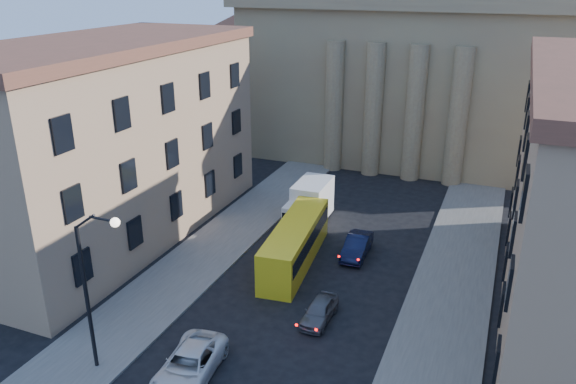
% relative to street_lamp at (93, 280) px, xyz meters
% --- Properties ---
extents(sidewalk_left, '(5.00, 60.00, 0.15)m').
position_rel_street_lamp_xyz_m(sidewalk_left, '(-1.53, 10.00, -5.21)').
color(sidewalk_left, '#585551').
rests_on(sidewalk_left, ground).
extents(sidewalk_right, '(5.00, 60.00, 0.15)m').
position_rel_street_lamp_xyz_m(sidewalk_right, '(15.47, 10.00, -5.21)').
color(sidewalk_right, '#585551').
rests_on(sidewalk_right, ground).
extents(church, '(68.02, 28.76, 36.60)m').
position_rel_street_lamp_xyz_m(church, '(6.97, 47.47, 6.59)').
color(church, '#7E694D').
rests_on(church, ground).
extents(building_left, '(11.60, 26.60, 14.70)m').
position_rel_street_lamp_xyz_m(building_left, '(-10.03, 14.00, 2.14)').
color(building_left, '#9F7D5D').
rests_on(building_left, ground).
extents(street_lamp, '(2.62, 0.44, 8.83)m').
position_rel_street_lamp_xyz_m(street_lamp, '(0.00, 0.00, 0.00)').
color(street_lamp, black).
rests_on(street_lamp, ground).
extents(car_left_mid, '(3.13, 5.65, 1.50)m').
position_rel_street_lamp_xyz_m(car_left_mid, '(4.32, 1.12, -4.54)').
color(car_left_mid, silver).
rests_on(car_left_mid, ground).
extents(car_right_far, '(1.49, 3.67, 1.25)m').
position_rel_street_lamp_xyz_m(car_right_far, '(8.69, 8.34, -4.66)').
color(car_right_far, '#525358').
rests_on(car_right_far, ground).
extents(car_right_distant, '(1.73, 4.49, 1.46)m').
position_rel_street_lamp_xyz_m(car_right_distant, '(8.53, 17.04, -4.56)').
color(car_right_distant, black).
rests_on(car_right_distant, ground).
extents(city_bus, '(3.41, 10.54, 2.92)m').
position_rel_street_lamp_xyz_m(city_bus, '(4.81, 14.41, -3.72)').
color(city_bus, yellow).
rests_on(city_bus, ground).
extents(box_truck, '(2.52, 6.14, 3.34)m').
position_rel_street_lamp_xyz_m(box_truck, '(3.47, 20.85, -3.70)').
color(box_truck, silver).
rests_on(box_truck, ground).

